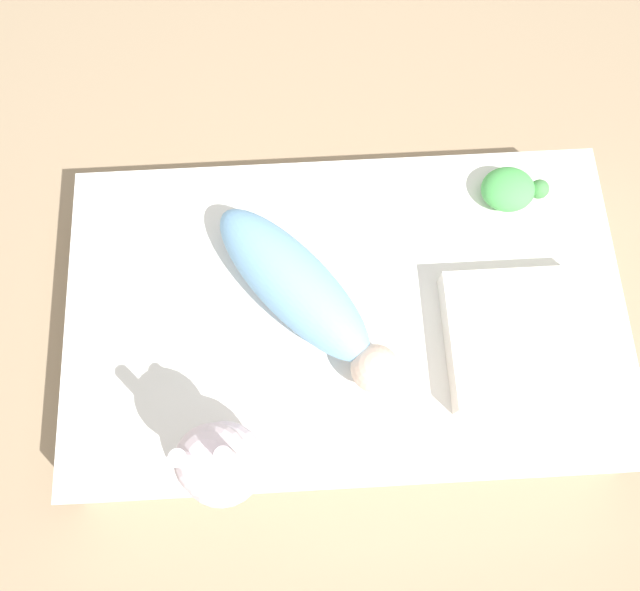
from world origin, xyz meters
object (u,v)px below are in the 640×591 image
swaddled_baby (301,291)px  bunny_plush (219,463)px  pillow (520,339)px  turtle_plush (511,189)px

swaddled_baby → bunny_plush: size_ratio=1.45×
swaddled_baby → pillow: bearing=35.5°
pillow → turtle_plush: bearing=84.6°
swaddled_baby → bunny_plush: 0.42m
swaddled_baby → bunny_plush: bunny_plush is taller
turtle_plush → bunny_plush: bearing=-138.8°
pillow → bunny_plush: bearing=-160.2°
swaddled_baby → turtle_plush: 0.59m
swaddled_baby → bunny_plush: (-0.18, -0.37, 0.06)m
swaddled_baby → bunny_plush: bearing=-65.6°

